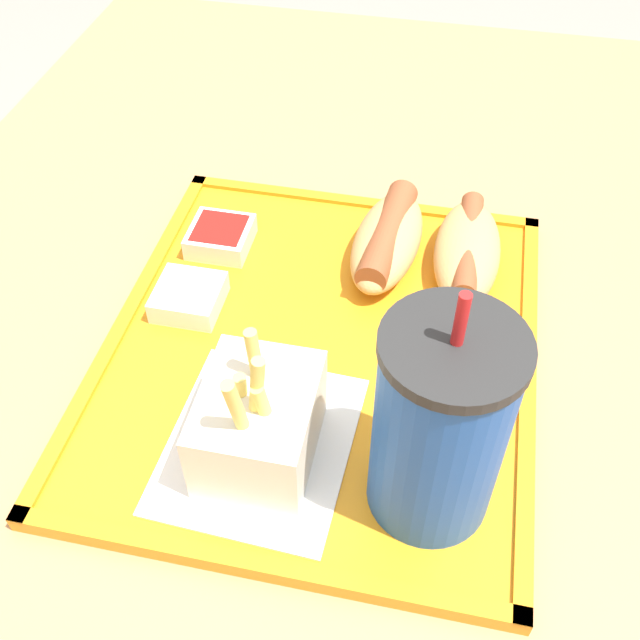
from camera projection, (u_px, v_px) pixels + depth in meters
dining_table at (313, 556)px, 0.89m from camera, size 1.21×0.83×0.76m
food_tray at (320, 350)px, 0.60m from camera, size 0.39×0.34×0.01m
paper_napkin at (260, 444)px, 0.53m from camera, size 0.16×0.13×0.00m
soda_cup at (440, 427)px, 0.45m from camera, size 0.08×0.08×0.19m
hot_dog_far at (467, 251)px, 0.65m from camera, size 0.14×0.06×0.04m
hot_dog_near at (387, 239)px, 0.66m from camera, size 0.14×0.07×0.04m
fries_carton at (259, 423)px, 0.50m from camera, size 0.09×0.08×0.11m
sauce_cup_mayo at (189, 296)px, 0.62m from camera, size 0.05×0.05×0.02m
sauce_cup_ketchup at (220, 236)px, 0.67m from camera, size 0.05×0.05×0.02m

